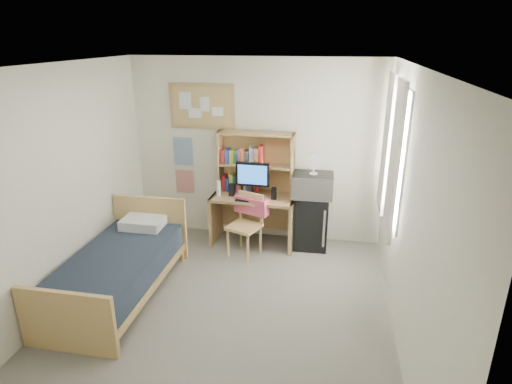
% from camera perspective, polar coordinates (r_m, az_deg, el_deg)
% --- Properties ---
extents(floor, '(3.60, 4.20, 0.02)m').
position_cam_1_polar(floor, '(4.83, -4.59, -16.29)').
color(floor, gray).
rests_on(floor, ground).
extents(ceiling, '(3.60, 4.20, 0.02)m').
position_cam_1_polar(ceiling, '(3.90, -5.69, 16.30)').
color(ceiling, white).
rests_on(ceiling, wall_back).
extents(wall_back, '(3.60, 0.04, 2.60)m').
position_cam_1_polar(wall_back, '(6.14, 0.06, 5.47)').
color(wall_back, white).
rests_on(wall_back, floor).
extents(wall_front, '(3.60, 0.04, 2.60)m').
position_cam_1_polar(wall_front, '(2.50, -18.54, -19.57)').
color(wall_front, white).
rests_on(wall_front, floor).
extents(wall_left, '(0.04, 4.20, 2.60)m').
position_cam_1_polar(wall_left, '(4.96, -25.57, -0.16)').
color(wall_left, white).
rests_on(wall_left, floor).
extents(wall_right, '(0.04, 4.20, 2.60)m').
position_cam_1_polar(wall_right, '(4.12, 19.89, -3.30)').
color(wall_right, white).
rests_on(wall_right, floor).
extents(window_unit, '(0.10, 1.40, 1.70)m').
position_cam_1_polar(window_unit, '(5.15, 17.79, 5.06)').
color(window_unit, white).
rests_on(window_unit, wall_right).
extents(curtain_left, '(0.04, 0.55, 1.70)m').
position_cam_1_polar(curtain_left, '(4.76, 17.96, 3.86)').
color(curtain_left, white).
rests_on(curtain_left, wall_right).
extents(curtain_right, '(0.04, 0.55, 1.70)m').
position_cam_1_polar(curtain_right, '(5.53, 17.02, 6.14)').
color(curtain_right, white).
rests_on(curtain_right, wall_right).
extents(bulletin_board, '(0.94, 0.03, 0.64)m').
position_cam_1_polar(bulletin_board, '(6.18, -7.23, 11.29)').
color(bulletin_board, tan).
rests_on(bulletin_board, wall_back).
extents(poster_wave, '(0.30, 0.01, 0.42)m').
position_cam_1_polar(poster_wave, '(6.43, -9.69, 5.39)').
color(poster_wave, '#245D93').
rests_on(poster_wave, wall_back).
extents(poster_japan, '(0.28, 0.01, 0.36)m').
position_cam_1_polar(poster_japan, '(6.56, -9.46, 1.42)').
color(poster_japan, red).
rests_on(poster_japan, wall_back).
extents(desk, '(1.19, 0.63, 0.73)m').
position_cam_1_polar(desk, '(6.16, -0.32, -3.71)').
color(desk, tan).
rests_on(desk, floor).
extents(desk_chair, '(0.56, 0.56, 0.86)m').
position_cam_1_polar(desk_chair, '(5.80, -1.60, -4.57)').
color(desk_chair, tan).
rests_on(desk_chair, floor).
extents(mini_fridge, '(0.47, 0.47, 0.78)m').
position_cam_1_polar(mini_fridge, '(6.11, 7.37, -3.85)').
color(mini_fridge, black).
rests_on(mini_fridge, floor).
extents(bed, '(0.96, 1.91, 0.52)m').
position_cam_1_polar(bed, '(5.26, -17.98, -10.48)').
color(bed, black).
rests_on(bed, floor).
extents(hutch, '(1.08, 0.31, 0.88)m').
position_cam_1_polar(hutch, '(6.02, -0.01, 3.88)').
color(hutch, tan).
rests_on(hutch, desk).
extents(monitor, '(0.47, 0.05, 0.50)m').
position_cam_1_polar(monitor, '(5.88, -0.46, 1.55)').
color(monitor, black).
rests_on(monitor, desk).
extents(keyboard, '(0.41, 0.14, 0.02)m').
position_cam_1_polar(keyboard, '(5.83, -0.76, -1.10)').
color(keyboard, black).
rests_on(keyboard, desk).
extents(speaker_left, '(0.07, 0.07, 0.17)m').
position_cam_1_polar(speaker_left, '(6.00, -3.25, 0.28)').
color(speaker_left, black).
rests_on(speaker_left, desk).
extents(speaker_right, '(0.07, 0.07, 0.16)m').
position_cam_1_polar(speaker_right, '(5.88, 2.40, -0.19)').
color(speaker_right, black).
rests_on(speaker_right, desk).
extents(water_bottle, '(0.07, 0.07, 0.22)m').
position_cam_1_polar(water_bottle, '(6.01, -5.01, 0.50)').
color(water_bottle, silver).
rests_on(water_bottle, desk).
extents(hoodie, '(0.51, 0.31, 0.23)m').
position_cam_1_polar(hoodie, '(5.86, -0.57, -1.75)').
color(hoodie, '#E05573').
rests_on(hoodie, desk_chair).
extents(microwave, '(0.55, 0.42, 0.31)m').
position_cam_1_polar(microwave, '(5.89, 7.60, 0.93)').
color(microwave, '#B9B9BE').
rests_on(microwave, mini_fridge).
extents(desk_fan, '(0.23, 0.23, 0.28)m').
position_cam_1_polar(desk_fan, '(5.80, 7.73, 3.68)').
color(desk_fan, silver).
rests_on(desk_fan, microwave).
extents(pillow, '(0.52, 0.36, 0.12)m').
position_cam_1_polar(pillow, '(5.70, -14.85, -4.01)').
color(pillow, silver).
rests_on(pillow, bed).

